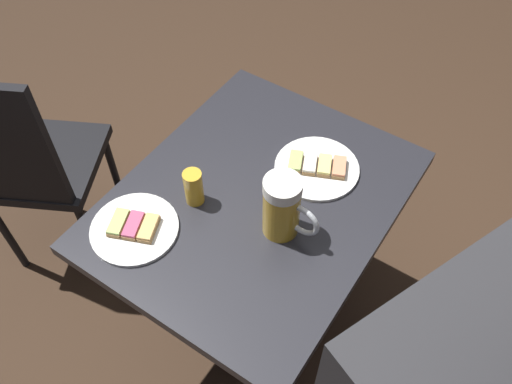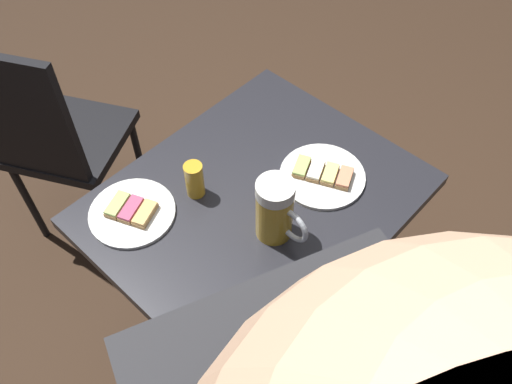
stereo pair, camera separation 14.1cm
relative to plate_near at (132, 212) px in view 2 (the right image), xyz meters
name	(u,v)px [view 2 (the right image)]	position (x,y,z in m)	size (l,w,h in m)	color
ground_plane	(256,315)	(-0.26, 0.20, -0.72)	(6.00, 6.00, 0.00)	#382619
cafe_table	(256,229)	(-0.26, 0.20, -0.16)	(0.84, 0.68, 0.72)	black
plate_near	(132,212)	(0.00, 0.00, 0.00)	(0.23, 0.23, 0.03)	white
plate_far	(322,175)	(-0.44, 0.28, 0.00)	(0.24, 0.24, 0.03)	white
beer_mug	(276,211)	(-0.21, 0.31, 0.08)	(0.09, 0.15, 0.18)	gold
beer_glass_small	(194,180)	(-0.16, 0.07, 0.04)	(0.05, 0.05, 0.11)	gold
cafe_chair	(54,137)	(-0.09, -0.59, -0.19)	(0.51, 0.51, 0.94)	black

